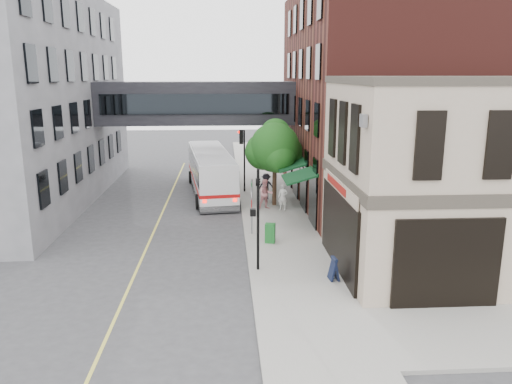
{
  "coord_description": "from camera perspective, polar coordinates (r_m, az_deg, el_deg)",
  "views": [
    {
      "loc": [
        -0.97,
        -18.57,
        8.55
      ],
      "look_at": [
        0.45,
        4.31,
        3.1
      ],
      "focal_mm": 35.0,
      "sensor_mm": 36.0,
      "label": 1
    }
  ],
  "objects": [
    {
      "name": "traffic_signal_far",
      "position": [
        35.97,
        -1.57,
        5.03
      ],
      "size": [
        0.53,
        0.28,
        4.5
      ],
      "color": "black",
      "rests_on": "sidewalk_main"
    },
    {
      "name": "pedestrian_a",
      "position": [
        31.41,
        3.08,
        -0.56
      ],
      "size": [
        0.73,
        0.63,
        1.7
      ],
      "primitive_type": "imported",
      "rotation": [
        0.0,
        0.0,
        -0.43
      ],
      "color": "silver",
      "rests_on": "sidewalk_main"
    },
    {
      "name": "sandwich_board",
      "position": [
        21.25,
        8.9,
        -8.65
      ],
      "size": [
        0.41,
        0.58,
        0.98
      ],
      "primitive_type": "cube",
      "rotation": [
        0.0,
        0.0,
        0.1
      ],
      "color": "black",
      "rests_on": "sidewalk_main"
    },
    {
      "name": "pedestrian_c",
      "position": [
        34.14,
        1.17,
        0.66
      ],
      "size": [
        1.19,
        0.74,
        1.79
      ],
      "primitive_type": "imported",
      "rotation": [
        0.0,
        0.0,
        -0.07
      ],
      "color": "black",
      "rests_on": "sidewalk_main"
    },
    {
      "name": "brick_building",
      "position": [
        35.34,
        14.74,
        10.4
      ],
      "size": [
        13.76,
        18.0,
        14.0
      ],
      "color": "#4B1C17",
      "rests_on": "ground"
    },
    {
      "name": "traffic_signal_near",
      "position": [
        21.35,
        0.15,
        -1.75
      ],
      "size": [
        0.44,
        0.22,
        4.6
      ],
      "color": "black",
      "rests_on": "sidewalk_main"
    },
    {
      "name": "pedestrian_b",
      "position": [
        31.63,
        1.11,
        -0.24
      ],
      "size": [
        1.04,
        0.88,
        1.92
      ],
      "primitive_type": "imported",
      "rotation": [
        0.0,
        0.0,
        0.17
      ],
      "color": "#CF868A",
      "rests_on": "sidewalk_main"
    },
    {
      "name": "newspaper_box",
      "position": [
        25.48,
        1.63,
        -4.71
      ],
      "size": [
        0.58,
        0.54,
        0.98
      ],
      "primitive_type": "cube",
      "rotation": [
        0.0,
        0.0,
        -0.23
      ],
      "color": "#166021",
      "rests_on": "sidewalk_main"
    },
    {
      "name": "ground",
      "position": [
        20.46,
        -0.53,
        -11.33
      ],
      "size": [
        120.0,
        120.0,
        0.0
      ],
      "primitive_type": "plane",
      "color": "#38383A",
      "rests_on": "ground"
    },
    {
      "name": "lane_marking",
      "position": [
        30.09,
        -11.13,
        -3.39
      ],
      "size": [
        0.12,
        40.0,
        0.01
      ],
      "primitive_type": "cube",
      "color": "#D8CC4C",
      "rests_on": "ground"
    },
    {
      "name": "street_tree",
      "position": [
        32.28,
        2.11,
        5.1
      ],
      "size": [
        3.8,
        3.2,
        5.6
      ],
      "color": "#382619",
      "rests_on": "sidewalk_main"
    },
    {
      "name": "bus",
      "position": [
        36.31,
        -5.2,
        2.48
      ],
      "size": [
        3.93,
        11.69,
        3.08
      ],
      "color": "white",
      "rests_on": "ground"
    },
    {
      "name": "skyway_bridge",
      "position": [
        36.68,
        -6.83,
        10.07
      ],
      "size": [
        14.0,
        3.18,
        3.0
      ],
      "color": "black",
      "rests_on": "ground"
    },
    {
      "name": "street_sign_pole",
      "position": [
        26.44,
        -0.5,
        -1.12
      ],
      "size": [
        0.08,
        0.75,
        3.0
      ],
      "color": "gray",
      "rests_on": "sidewalk_main"
    },
    {
      "name": "sidewalk_main",
      "position": [
        33.78,
        1.6,
        -1.17
      ],
      "size": [
        4.0,
        60.0,
        0.15
      ],
      "primitive_type": "cube",
      "color": "gray",
      "rests_on": "ground"
    },
    {
      "name": "corner_building",
      "position": [
        23.25,
        21.84,
        1.65
      ],
      "size": [
        10.19,
        8.12,
        8.45
      ],
      "color": "tan",
      "rests_on": "ground"
    }
  ]
}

